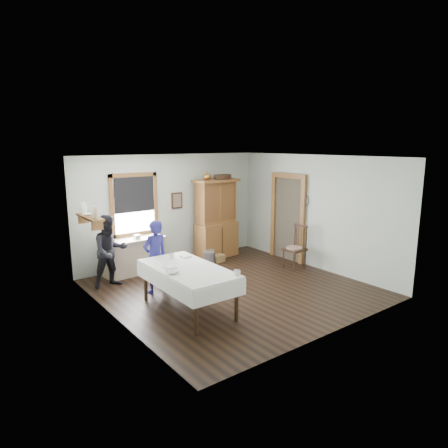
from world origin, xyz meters
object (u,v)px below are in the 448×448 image
(wicker_basket, at_px, (218,258))
(figure_dark, at_px, (110,254))
(dining_table, at_px, (188,289))
(work_counter, at_px, (134,256))
(woman_blue, at_px, (155,259))
(spindle_chair, at_px, (295,247))
(pail, at_px, (209,258))
(china_hutch, at_px, (216,219))

(wicker_basket, bearing_deg, figure_dark, -178.64)
(dining_table, xyz_separation_m, figure_dark, (-0.63, 2.03, 0.30))
(work_counter, xyz_separation_m, woman_blue, (-0.17, -1.38, 0.28))
(spindle_chair, bearing_deg, figure_dark, 156.33)
(dining_table, bearing_deg, pail, 47.44)
(china_hutch, xyz_separation_m, woman_blue, (-2.50, -1.37, -0.34))
(wicker_basket, height_order, figure_dark, figure_dark)
(spindle_chair, xyz_separation_m, figure_dark, (-3.96, 1.47, 0.18))
(china_hutch, xyz_separation_m, pail, (-0.53, -0.44, -0.87))
(china_hutch, height_order, spindle_chair, china_hutch)
(work_counter, bearing_deg, spindle_chair, -35.36)
(spindle_chair, xyz_separation_m, pail, (-1.40, 1.54, -0.38))
(figure_dark, bearing_deg, china_hutch, 8.40)
(dining_table, distance_m, pail, 2.86)
(work_counter, distance_m, dining_table, 2.55)
(china_hutch, distance_m, spindle_chair, 2.22)
(work_counter, height_order, pail, work_counter)
(wicker_basket, bearing_deg, dining_table, -136.24)
(dining_table, bearing_deg, figure_dark, 107.33)
(wicker_basket, bearing_deg, spindle_chair, -53.56)
(china_hutch, distance_m, dining_table, 3.58)
(figure_dark, bearing_deg, work_counter, 33.07)
(pail, xyz_separation_m, wicker_basket, (0.26, -0.00, -0.06))
(dining_table, distance_m, figure_dark, 2.15)
(dining_table, xyz_separation_m, wicker_basket, (2.19, 2.10, -0.31))
(pail, relative_size, figure_dark, 0.21)
(china_hutch, relative_size, spindle_chair, 1.93)
(wicker_basket, relative_size, woman_blue, 0.23)
(work_counter, relative_size, china_hutch, 0.70)
(spindle_chair, xyz_separation_m, woman_blue, (-3.37, 0.61, 0.16))
(work_counter, distance_m, pail, 1.87)
(china_hutch, distance_m, woman_blue, 2.87)
(work_counter, bearing_deg, wicker_basket, -15.72)
(work_counter, bearing_deg, woman_blue, -100.45)
(spindle_chair, distance_m, pail, 2.12)
(dining_table, height_order, figure_dark, figure_dark)
(dining_table, relative_size, figure_dark, 1.42)
(china_hutch, height_order, woman_blue, china_hutch)
(dining_table, xyz_separation_m, spindle_chair, (3.33, 0.55, 0.13))
(pail, distance_m, figure_dark, 2.62)
(china_hutch, height_order, pail, china_hutch)
(figure_dark, bearing_deg, dining_table, -73.57)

